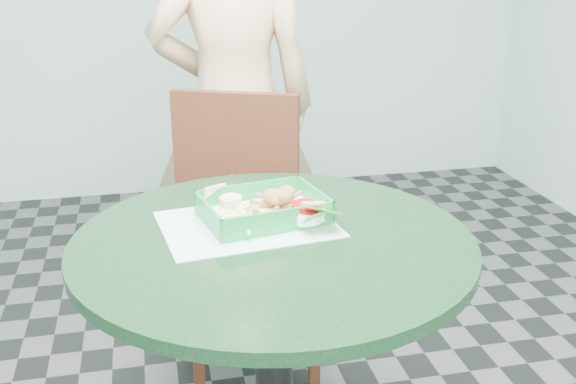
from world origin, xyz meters
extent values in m
cylinder|color=black|center=(0.00, 0.00, 0.38)|extent=(0.09, 0.09, 0.70)
cylinder|color=#334F39|center=(0.00, 0.00, 0.73)|extent=(0.93, 0.93, 0.03)
cube|color=#3C2114|center=(0.03, 0.65, 0.45)|extent=(0.45, 0.45, 0.04)
cube|color=#3C2114|center=(0.03, 0.86, 0.70)|extent=(0.45, 0.04, 0.46)
cube|color=#3C2114|center=(-0.16, 0.46, 0.21)|extent=(0.04, 0.04, 0.43)
cube|color=#3C2114|center=(0.23, 0.46, 0.21)|extent=(0.04, 0.04, 0.43)
cube|color=#3C2114|center=(-0.16, 0.84, 0.21)|extent=(0.04, 0.04, 0.43)
cube|color=#3C2114|center=(0.23, 0.84, 0.21)|extent=(0.04, 0.04, 0.43)
imported|color=#DDAF86|center=(0.06, 1.02, 0.94)|extent=(0.72, 0.51, 1.87)
cube|color=#AFDFD3|center=(-0.05, 0.09, 0.75)|extent=(0.44, 0.35, 0.00)
cube|color=#16913F|center=(0.00, 0.11, 0.76)|extent=(0.29, 0.21, 0.01)
cube|color=white|center=(0.00, 0.11, 0.76)|extent=(0.27, 0.20, 0.00)
cube|color=#16913F|center=(0.00, 0.21, 0.79)|extent=(0.29, 0.01, 0.05)
cube|color=#16913F|center=(0.00, 0.01, 0.79)|extent=(0.29, 0.01, 0.05)
cube|color=#16913F|center=(0.14, 0.11, 0.79)|extent=(0.01, 0.21, 0.05)
cube|color=#16913F|center=(-0.14, 0.11, 0.79)|extent=(0.01, 0.21, 0.05)
cylinder|color=#F1C960|center=(0.03, 0.10, 0.78)|extent=(0.12, 0.12, 0.02)
cylinder|color=white|center=(-0.08, 0.14, 0.80)|extent=(0.05, 0.05, 0.03)
cylinder|color=white|center=(-0.08, 0.14, 0.81)|extent=(0.05, 0.05, 0.00)
cylinder|color=white|center=(0.07, 0.02, 0.78)|extent=(0.07, 0.07, 0.02)
torus|color=white|center=(0.07, 0.02, 0.79)|extent=(0.07, 0.07, 0.01)
cylinder|color=#C00208|center=(0.07, 0.02, 0.80)|extent=(0.06, 0.06, 0.01)
camera|label=1|loc=(-0.27, -1.39, 1.41)|focal=42.00mm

